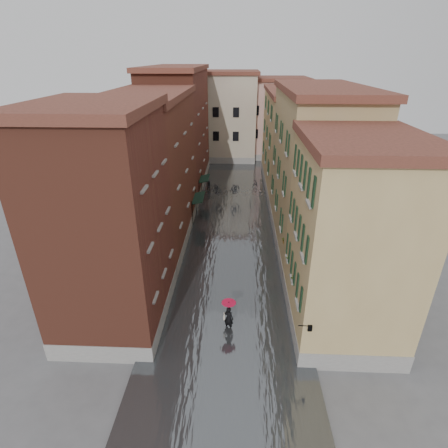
# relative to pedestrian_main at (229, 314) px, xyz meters

# --- Properties ---
(ground) EXTENTS (120.00, 120.00, 0.00)m
(ground) POSITION_rel_pedestrian_main_xyz_m (-0.11, 3.01, -1.22)
(ground) COLOR #575759
(ground) RESTS_ON ground
(floodwater) EXTENTS (10.00, 60.00, 0.20)m
(floodwater) POSITION_rel_pedestrian_main_xyz_m (-0.11, 16.01, -1.12)
(floodwater) COLOR #464A4E
(floodwater) RESTS_ON ground
(building_left_near) EXTENTS (6.00, 8.00, 13.00)m
(building_left_near) POSITION_rel_pedestrian_main_xyz_m (-7.11, 1.01, 5.28)
(building_left_near) COLOR brown
(building_left_near) RESTS_ON ground
(building_left_mid) EXTENTS (6.00, 14.00, 12.50)m
(building_left_mid) POSITION_rel_pedestrian_main_xyz_m (-7.11, 12.01, 5.03)
(building_left_mid) COLOR maroon
(building_left_mid) RESTS_ON ground
(building_left_far) EXTENTS (6.00, 16.00, 14.00)m
(building_left_far) POSITION_rel_pedestrian_main_xyz_m (-7.11, 27.01, 5.78)
(building_left_far) COLOR brown
(building_left_far) RESTS_ON ground
(building_right_near) EXTENTS (6.00, 8.00, 11.50)m
(building_right_near) POSITION_rel_pedestrian_main_xyz_m (6.89, 1.01, 4.53)
(building_right_near) COLOR tan
(building_right_near) RESTS_ON ground
(building_right_mid) EXTENTS (6.00, 14.00, 13.00)m
(building_right_mid) POSITION_rel_pedestrian_main_xyz_m (6.89, 12.01, 5.28)
(building_right_mid) COLOR #9E885F
(building_right_mid) RESTS_ON ground
(building_right_far) EXTENTS (6.00, 16.00, 11.50)m
(building_right_far) POSITION_rel_pedestrian_main_xyz_m (6.89, 27.01, 4.53)
(building_right_far) COLOR tan
(building_right_far) RESTS_ON ground
(building_end_cream) EXTENTS (12.00, 9.00, 13.00)m
(building_end_cream) POSITION_rel_pedestrian_main_xyz_m (-3.11, 41.01, 5.28)
(building_end_cream) COLOR #C2BA9A
(building_end_cream) RESTS_ON ground
(building_end_pink) EXTENTS (10.00, 9.00, 12.00)m
(building_end_pink) POSITION_rel_pedestrian_main_xyz_m (5.89, 43.01, 4.78)
(building_end_pink) COLOR tan
(building_end_pink) RESTS_ON ground
(awning_near) EXTENTS (1.09, 3.21, 2.80)m
(awning_near) POSITION_rel_pedestrian_main_xyz_m (-3.59, 15.97, 1.25)
(awning_near) COLOR black
(awning_near) RESTS_ON ground
(awning_far) EXTENTS (1.09, 2.77, 2.80)m
(awning_far) POSITION_rel_pedestrian_main_xyz_m (-3.60, 22.06, 1.24)
(awning_far) COLOR black
(awning_far) RESTS_ON ground
(wall_lantern) EXTENTS (0.71, 0.22, 0.35)m
(wall_lantern) POSITION_rel_pedestrian_main_xyz_m (4.22, -2.99, 1.79)
(wall_lantern) COLOR black
(wall_lantern) RESTS_ON ground
(window_planters) EXTENTS (0.59, 5.87, 0.84)m
(window_planters) POSITION_rel_pedestrian_main_xyz_m (4.01, 3.42, 2.29)
(window_planters) COLOR #9C4A33
(window_planters) RESTS_ON ground
(pedestrian_main) EXTENTS (0.90, 0.90, 2.06)m
(pedestrian_main) POSITION_rel_pedestrian_main_xyz_m (0.00, 0.00, 0.00)
(pedestrian_main) COLOR black
(pedestrian_main) RESTS_ON ground
(pedestrian_far) EXTENTS (0.80, 0.68, 1.45)m
(pedestrian_far) POSITION_rel_pedestrian_main_xyz_m (-3.22, 24.56, -0.49)
(pedestrian_far) COLOR black
(pedestrian_far) RESTS_ON ground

